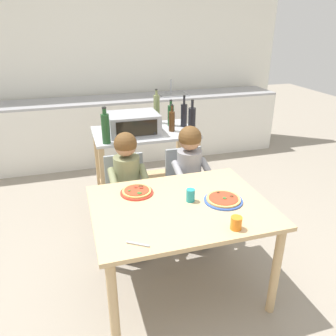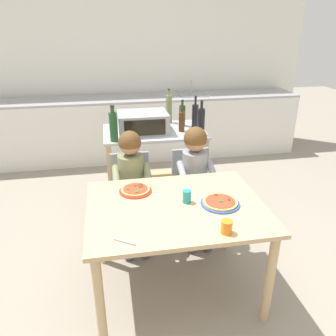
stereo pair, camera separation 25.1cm
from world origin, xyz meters
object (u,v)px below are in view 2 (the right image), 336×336
object	(u,v)px
kitchen_island_cart	(155,158)
dining_table	(176,217)
bottle_squat_spirits	(195,115)
dining_chair_left	(132,192)
bottle_brown_beer	(113,126)
pizza_plate_blue_rimmed	(220,203)
bottle_clear_vinegar	(182,115)
child_in_olive_shirt	(132,178)
toaster_oven	(143,122)
pizza_plate_red_rimmed	(135,190)
bottle_tall_green_wine	(169,108)
bottle_slim_sauce	(182,121)
dining_chair_right	(192,187)
serving_spoon	(124,242)
bottle_dark_olive_oil	(201,121)
child_in_grey_shirt	(196,171)
drinking_cup_orange	(227,227)
drinking_cup_teal	(187,196)

from	to	relation	value
kitchen_island_cart	dining_table	xyz separation A→B (m)	(-0.03, -1.21, 0.04)
bottle_squat_spirits	dining_chair_left	world-z (taller)	bottle_squat_spirits
bottle_brown_beer	pizza_plate_blue_rimmed	size ratio (longest dim) A/B	1.20
bottle_clear_vinegar	child_in_olive_shirt	xyz separation A→B (m)	(-0.59, -0.72, -0.32)
dining_table	dining_chair_left	distance (m)	0.78
toaster_oven	pizza_plate_red_rimmed	xyz separation A→B (m)	(-0.17, -0.93, -0.24)
bottle_tall_green_wine	bottle_slim_sauce	size ratio (longest dim) A/B	1.34
dining_chair_right	pizza_plate_red_rimmed	xyz separation A→B (m)	(-0.56, -0.47, 0.26)
serving_spoon	bottle_dark_olive_oil	bearing A→B (deg)	58.74
bottle_brown_beer	bottle_tall_green_wine	xyz separation A→B (m)	(0.60, 0.50, 0.01)
child_in_grey_shirt	pizza_plate_red_rimmed	world-z (taller)	child_in_grey_shirt
bottle_clear_vinegar	pizza_plate_blue_rimmed	xyz separation A→B (m)	(-0.03, -1.36, -0.26)
kitchen_island_cart	bottle_brown_beer	bearing A→B (deg)	-148.29
bottle_tall_green_wine	drinking_cup_orange	distance (m)	1.85
dining_chair_left	child_in_olive_shirt	distance (m)	0.23
toaster_oven	pizza_plate_blue_rimmed	world-z (taller)	toaster_oven
bottle_tall_green_wine	pizza_plate_blue_rimmed	xyz separation A→B (m)	(0.08, -1.50, -0.30)
pizza_plate_red_rimmed	drinking_cup_teal	world-z (taller)	drinking_cup_teal
child_in_grey_shirt	bottle_brown_beer	bearing A→B (deg)	152.32
child_in_olive_shirt	child_in_grey_shirt	bearing A→B (deg)	0.18
kitchen_island_cart	dining_chair_right	bearing A→B (deg)	-60.15
bottle_brown_beer	bottle_dark_olive_oil	bearing A→B (deg)	2.15
bottle_clear_vinegar	bottle_dark_olive_oil	bearing A→B (deg)	-71.89
bottle_tall_green_wine	bottle_slim_sauce	xyz separation A→B (m)	(0.07, -0.33, -0.05)
bottle_tall_green_wine	serving_spoon	xyz separation A→B (m)	(-0.60, -1.82, -0.31)
kitchen_island_cart	dining_table	bearing A→B (deg)	-91.20
bottle_slim_sauce	dining_table	distance (m)	1.22
dining_table	pizza_plate_blue_rimmed	bearing A→B (deg)	-7.70
bottle_dark_olive_oil	child_in_olive_shirt	distance (m)	0.87
bottle_brown_beer	child_in_olive_shirt	distance (m)	0.52
bottle_slim_sauce	serving_spoon	size ratio (longest dim) A/B	1.91
dining_chair_left	drinking_cup_orange	bearing A→B (deg)	-66.01
bottle_slim_sauce	bottle_squat_spirits	distance (m)	0.20
bottle_slim_sauce	pizza_plate_red_rimmed	size ratio (longest dim) A/B	1.11
dining_chair_right	pizza_plate_blue_rimmed	bearing A→B (deg)	-89.99
toaster_oven	bottle_brown_beer	size ratio (longest dim) A/B	1.46
kitchen_island_cart	pizza_plate_red_rimmed	xyz separation A→B (m)	(-0.28, -0.96, 0.15)
kitchen_island_cart	toaster_oven	world-z (taller)	toaster_oven
kitchen_island_cart	pizza_plate_blue_rimmed	size ratio (longest dim) A/B	3.67
dining_chair_left	dining_chair_right	world-z (taller)	same
dining_table	drinking_cup_orange	bearing A→B (deg)	-58.09
bottle_tall_green_wine	dining_table	xyz separation A→B (m)	(-0.22, -1.46, -0.41)
bottle_clear_vinegar	dining_chair_right	world-z (taller)	bottle_clear_vinegar
kitchen_island_cart	bottle_tall_green_wine	world-z (taller)	bottle_tall_green_wine
toaster_oven	dining_chair_right	world-z (taller)	toaster_oven
bottle_tall_green_wine	dining_chair_left	bearing A→B (deg)	-122.92
bottle_tall_green_wine	dining_chair_left	distance (m)	1.04
bottle_brown_beer	child_in_olive_shirt	size ratio (longest dim) A/B	0.31
bottle_brown_beer	child_in_grey_shirt	bearing A→B (deg)	-27.68
kitchen_island_cart	drinking_cup_teal	distance (m)	1.19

